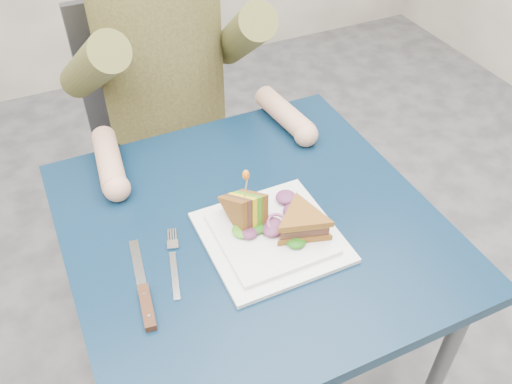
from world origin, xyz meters
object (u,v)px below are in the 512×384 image
table (252,248)px  fork (174,264)px  sandwich_upright (246,210)px  chair (163,126)px  diner (159,28)px  plate (271,236)px  sandwich_flat (302,223)px  knife (145,299)px

table → fork: fork is taller
sandwich_upright → fork: sandwich_upright is taller
chair → diner: 0.39m
plate → chair: bearing=91.2°
plate → sandwich_upright: size_ratio=2.08×
sandwich_flat → knife: 0.33m
knife → fork: bearing=38.4°
chair → sandwich_flat: chair is taller
sandwich_flat → table: bearing=129.8°
chair → fork: size_ratio=5.27×
sandwich_flat → fork: size_ratio=0.89×
plate → knife: 0.28m
diner → fork: size_ratio=4.22×
fork → table: bearing=13.1°
sandwich_flat → fork: bearing=170.7°
chair → diner: bearing=-90.0°
table → chair: 0.69m
table → sandwich_flat: size_ratio=4.78×
diner → sandwich_upright: (-0.02, -0.58, -0.13)m
sandwich_flat → chair: bearing=95.3°
sandwich_flat → fork: 0.26m
sandwich_flat → sandwich_upright: bearing=141.6°
table → chair: (0.00, 0.68, -0.11)m
fork → chair: bearing=75.7°
diner → sandwich_upright: diner is taller
diner → sandwich_flat: size_ratio=4.75×
fork → sandwich_flat: bearing=-9.3°
chair → fork: chair is taller
plate → sandwich_flat: sandwich_flat is taller
fork → sandwich_upright: bearing=9.7°
diner → fork: 0.66m
knife → plate: bearing=8.7°
diner → sandwich_upright: 0.60m
sandwich_flat → knife: size_ratio=0.71×
table → diner: diner is taller
table → sandwich_upright: size_ratio=6.00×
diner → plate: diner is taller
chair → fork: (-0.18, -0.72, 0.19)m
sandwich_upright → diner: bearing=88.2°
fork → knife: knife is taller
table → sandwich_upright: 0.14m
table → knife: (-0.26, -0.10, 0.09)m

